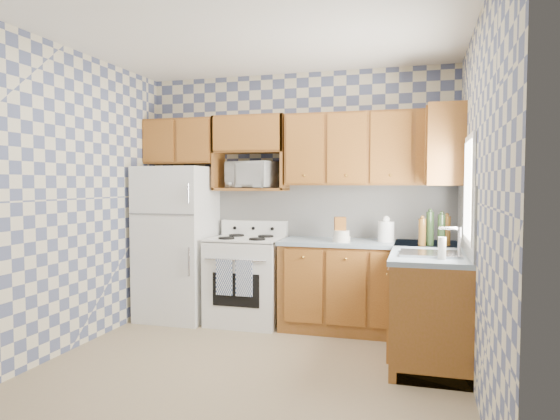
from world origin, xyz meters
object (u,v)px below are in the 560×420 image
Objects in this scene: stove_body at (247,281)px; microwave at (253,175)px; refrigerator at (177,243)px; electric_kettle at (386,232)px.

microwave is (0.01, 0.18, 1.14)m from stove_body.
electric_kettle is at bearing 1.05° from refrigerator.
refrigerator reaches higher than electric_kettle.
microwave is at bearing 173.57° from electric_kettle.
stove_body is at bearing -79.42° from microwave.
electric_kettle is at bearing 0.65° from stove_body.
stove_body is at bearing 1.78° from refrigerator.
microwave reaches higher than stove_body.
refrigerator is 1.13m from microwave.
stove_body is 1.16m from microwave.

